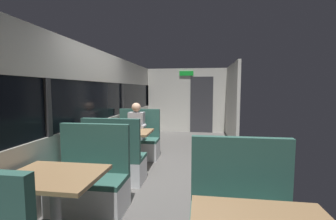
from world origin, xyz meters
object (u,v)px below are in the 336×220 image
bench_near_window_facing_entry (90,185)px  dining_table_mid_window (128,136)px  dining_table_near_window (54,184)px  coffee_cup_primary (135,128)px  bench_mid_window_facing_entry (138,143)px  bench_mid_window_facing_end (115,163)px  seated_passenger (137,135)px

bench_near_window_facing_entry → dining_table_mid_window: 1.61m
dining_table_near_window → bench_near_window_facing_entry: bench_near_window_facing_entry is taller
coffee_cup_primary → bench_mid_window_facing_entry: bearing=101.6°
dining_table_near_window → bench_mid_window_facing_end: (0.00, 1.58, -0.31)m
seated_passenger → coffee_cup_primary: (0.13, -0.57, 0.25)m
dining_table_near_window → bench_near_window_facing_entry: (0.00, 0.70, -0.31)m
bench_mid_window_facing_end → bench_mid_window_facing_entry: (0.00, 1.40, 0.00)m
bench_mid_window_facing_entry → coffee_cup_primary: 0.80m
dining_table_near_window → bench_near_window_facing_entry: size_ratio=0.82×
bench_mid_window_facing_end → coffee_cup_primary: bearing=80.0°
dining_table_near_window → dining_table_mid_window: same height
bench_mid_window_facing_end → seated_passenger: size_ratio=0.87×
dining_table_near_window → bench_mid_window_facing_entry: bearing=90.0°
coffee_cup_primary → dining_table_mid_window: bearing=-157.6°
dining_table_near_window → bench_mid_window_facing_entry: (0.00, 2.98, -0.31)m
dining_table_near_window → dining_table_mid_window: bearing=90.0°
dining_table_near_window → bench_mid_window_facing_entry: 3.00m
coffee_cup_primary → bench_near_window_facing_entry: bearing=-94.6°
dining_table_near_window → bench_mid_window_facing_entry: bench_mid_window_facing_entry is taller
dining_table_near_window → bench_mid_window_facing_end: 1.61m
coffee_cup_primary → seated_passenger: bearing=103.0°
seated_passenger → coffee_cup_primary: size_ratio=14.00×
bench_mid_window_facing_entry → seated_passenger: seated_passenger is taller
seated_passenger → dining_table_near_window: bearing=-90.0°
bench_near_window_facing_entry → coffee_cup_primary: (0.13, 1.64, 0.46)m
bench_mid_window_facing_entry → coffee_cup_primary: size_ratio=12.22×
bench_near_window_facing_entry → dining_table_mid_window: size_ratio=1.22×
dining_table_mid_window → bench_mid_window_facing_end: 0.77m
dining_table_near_window → coffee_cup_primary: coffee_cup_primary is taller
bench_mid_window_facing_end → coffee_cup_primary: (0.13, 0.75, 0.46)m
dining_table_mid_window → coffee_cup_primary: bearing=22.4°
bench_near_window_facing_entry → coffee_cup_primary: bench_near_window_facing_entry is taller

